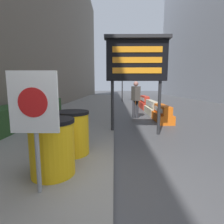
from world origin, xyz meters
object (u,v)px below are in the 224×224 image
at_px(barrel_drum_middle, 72,133).
at_px(pedestrian_passerby, 136,97).
at_px(jersey_barrier_red_striped, 145,103).
at_px(traffic_cone_near, 163,112).
at_px(message_board, 137,61).
at_px(jersey_barrier_orange_near, 140,101).
at_px(traffic_light_near_curb, 122,73).
at_px(pedestrian_worker, 138,93).
at_px(jersey_barrier_orange_far, 162,114).
at_px(warning_sign, 34,111).
at_px(traffic_cone_mid, 143,103).
at_px(barrel_drum_foreground, 52,147).
at_px(jersey_barrier_cream, 152,108).

height_order(barrel_drum_middle, pedestrian_passerby, pedestrian_passerby).
bearing_deg(jersey_barrier_red_striped, traffic_cone_near, -87.63).
relative_size(message_board, jersey_barrier_orange_near, 1.66).
xyz_separation_m(traffic_light_near_curb, pedestrian_worker, (1.67, -0.18, -2.00)).
bearing_deg(jersey_barrier_orange_far, barrel_drum_middle, -126.30).
relative_size(traffic_cone_near, pedestrian_passerby, 0.43).
relative_size(warning_sign, traffic_cone_mid, 2.80).
distance_m(warning_sign, jersey_barrier_red_striped, 10.87).
distance_m(barrel_drum_foreground, jersey_barrier_cream, 8.06).
relative_size(traffic_cone_mid, pedestrian_passerby, 0.32).
height_order(jersey_barrier_orange_far, pedestrian_passerby, pedestrian_passerby).
xyz_separation_m(message_board, traffic_cone_near, (1.66, 2.64, -2.01)).
bearing_deg(warning_sign, jersey_barrier_red_striped, 72.68).
bearing_deg(jersey_barrier_red_striped, message_board, -102.19).
relative_size(barrel_drum_middle, traffic_cone_mid, 1.59).
bearing_deg(pedestrian_worker, traffic_light_near_curb, 112.77).
xyz_separation_m(barrel_drum_foreground, traffic_cone_near, (3.38, 5.60, -0.23)).
relative_size(barrel_drum_middle, traffic_light_near_curb, 0.23).
height_order(message_board, traffic_cone_near, message_board).
height_order(barrel_drum_middle, traffic_light_near_curb, traffic_light_near_curb).
xyz_separation_m(jersey_barrier_cream, jersey_barrier_red_striped, (0.00, 2.44, 0.07)).
relative_size(traffic_cone_near, pedestrian_worker, 0.49).
relative_size(jersey_barrier_orange_far, traffic_cone_mid, 2.95).
bearing_deg(traffic_light_near_curb, warning_sign, -96.59).
relative_size(warning_sign, jersey_barrier_cream, 0.76).
distance_m(barrel_drum_foreground, jersey_barrier_orange_near, 12.62).
bearing_deg(pedestrian_worker, jersey_barrier_orange_far, -152.90).
bearing_deg(jersey_barrier_orange_near, barrel_drum_middle, -105.34).
bearing_deg(jersey_barrier_red_striped, traffic_cone_mid, 84.22).
bearing_deg(jersey_barrier_red_striped, pedestrian_worker, 86.76).
distance_m(barrel_drum_foreground, jersey_barrier_orange_far, 6.05).
relative_size(jersey_barrier_orange_far, jersey_barrier_orange_near, 0.92).
distance_m(barrel_drum_foreground, pedestrian_passerby, 6.40).
relative_size(jersey_barrier_orange_far, traffic_cone_near, 2.21).
relative_size(warning_sign, message_board, 0.53).
bearing_deg(traffic_light_near_curb, pedestrian_passerby, -88.69).
distance_m(jersey_barrier_orange_far, pedestrian_passerby, 1.62).
bearing_deg(jersey_barrier_orange_far, message_board, -124.47).
xyz_separation_m(barrel_drum_foreground, traffic_light_near_curb, (1.87, 15.82, 2.33)).
relative_size(barrel_drum_foreground, message_board, 0.30).
bearing_deg(traffic_cone_near, warning_sign, -119.03).
height_order(message_board, pedestrian_worker, message_board).
relative_size(warning_sign, traffic_light_near_curb, 0.41).
distance_m(jersey_barrier_orange_far, jersey_barrier_red_striped, 4.70).
relative_size(jersey_barrier_red_striped, pedestrian_worker, 1.20).
height_order(jersey_barrier_cream, jersey_barrier_orange_near, jersey_barrier_orange_near).
relative_size(message_board, pedestrian_worker, 1.97).
height_order(warning_sign, traffic_cone_mid, warning_sign).
distance_m(pedestrian_worker, pedestrian_passerby, 9.72).
relative_size(warning_sign, traffic_cone_near, 2.10).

